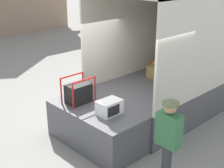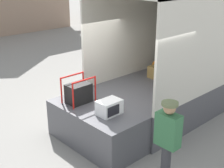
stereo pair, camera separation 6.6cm
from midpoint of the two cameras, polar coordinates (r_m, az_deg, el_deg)
ground_plane at (r=7.59m, az=0.69°, el=-9.18°), size 160.00×160.00×0.00m
box_truck at (r=10.20m, az=17.32°, el=3.64°), size 6.97×2.36×3.25m
tailgate_deck at (r=7.05m, az=-2.65°, el=-7.67°), size 1.13×2.24×0.87m
microwave at (r=6.52m, az=-0.21°, el=-4.29°), size 0.50×0.37×0.31m
portable_generator at (r=7.11m, az=-5.75°, el=-1.56°), size 0.66×0.48×0.61m
worker_person at (r=5.65m, az=10.47°, el=-9.21°), size 0.29×0.44×1.63m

